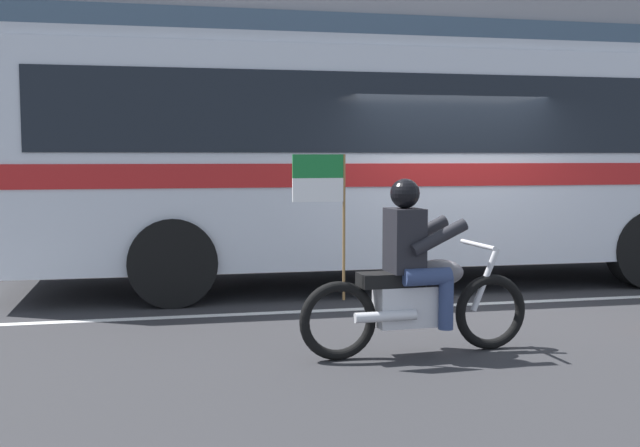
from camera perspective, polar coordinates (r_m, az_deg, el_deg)
ground_plane at (r=9.95m, az=9.43°, el=-5.26°), size 60.00×60.00×0.00m
sidewalk_curb at (r=14.75m, az=2.06°, el=-1.57°), size 28.00×3.80×0.15m
lane_center_stripe at (r=9.41m, az=10.79°, el=-5.86°), size 26.60×0.14×0.01m
transit_bus at (r=10.87m, az=6.62°, el=5.61°), size 10.67×2.68×3.22m
motorcycle_with_rider at (r=6.89m, az=6.95°, el=-4.18°), size 2.19×0.64×1.78m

